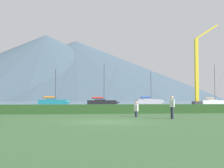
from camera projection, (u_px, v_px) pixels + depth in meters
ground_plane at (107, 122)px, 19.56m from camera, size 1000.00×1000.00×0.00m
harbor_water at (78, 102)px, 155.39m from camera, size 320.00×246.00×0.00m
hedge_line at (95, 109)px, 30.49m from camera, size 80.00×1.20×0.89m
sailboat_slip_2 at (213, 102)px, 89.02m from camera, size 7.55×2.76×11.14m
sailboat_slip_3 at (149, 101)px, 96.80m from camera, size 9.05×2.85×9.85m
sailboat_slip_4 at (53, 101)px, 84.79m from camera, size 8.89×3.10×9.47m
sailboat_slip_5 at (102, 102)px, 75.72m from camera, size 8.07×2.72×9.90m
person_seated_viewer at (136, 108)px, 24.77m from camera, size 0.36×0.56×1.25m
person_standing_walker at (172, 105)px, 22.41m from camera, size 0.36×0.56×1.65m
dock_crane at (197, 75)px, 78.21m from camera, size 6.68×2.00×20.20m
distant_hill_west_ridge at (76, 71)px, 313.12m from camera, size 284.66×284.66×58.98m
distant_hill_central_peak at (46, 68)px, 302.18m from camera, size 257.73×257.73×62.89m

